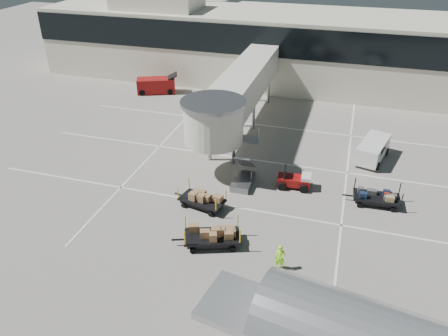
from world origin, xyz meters
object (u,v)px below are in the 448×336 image
at_px(minivan, 373,148).
at_px(suitcase_cart, 377,198).
at_px(box_cart_far, 203,201).
at_px(ground_worker, 280,258).
at_px(baggage_tug, 295,180).
at_px(box_cart_near, 210,235).
at_px(belt_loader, 156,86).

bearing_deg(minivan, suitcase_cart, -72.50).
xyz_separation_m(box_cart_far, ground_worker, (6.15, -4.47, 0.24)).
height_order(baggage_tug, box_cart_near, box_cart_near).
relative_size(baggage_tug, box_cart_far, 0.64).
bearing_deg(baggage_tug, box_cart_far, -145.80).
distance_m(baggage_tug, box_cart_far, 7.19).
height_order(box_cart_far, ground_worker, ground_worker).
height_order(baggage_tug, belt_loader, belt_loader).
relative_size(suitcase_cart, box_cart_far, 1.00).
height_order(ground_worker, belt_loader, belt_loader).
bearing_deg(belt_loader, minivan, -44.45).
bearing_deg(suitcase_cart, baggage_tug, 171.11).
relative_size(suitcase_cart, minivan, 0.84).
relative_size(ground_worker, minivan, 0.35).
xyz_separation_m(ground_worker, minivan, (4.98, 15.18, 0.18)).
bearing_deg(belt_loader, box_cart_near, -81.75).
height_order(suitcase_cart, box_cart_far, suitcase_cart).
bearing_deg(ground_worker, belt_loader, 122.58).
height_order(ground_worker, minivan, minivan).
relative_size(suitcase_cart, box_cart_near, 0.93).
xyz_separation_m(baggage_tug, suitcase_cart, (5.80, -0.61, -0.03)).
xyz_separation_m(baggage_tug, minivan, (5.49, 6.24, 0.42)).
bearing_deg(suitcase_cart, ground_worker, -125.27).
xyz_separation_m(minivan, belt_loader, (-23.66, 9.40, -0.16)).
bearing_deg(suitcase_cart, belt_loader, 142.97).
bearing_deg(suitcase_cart, box_cart_far, -164.21).
distance_m(ground_worker, belt_loader, 30.87).
bearing_deg(box_cart_near, minivan, 36.29).
height_order(box_cart_far, belt_loader, belt_loader).
height_order(minivan, belt_loader, belt_loader).
bearing_deg(ground_worker, baggage_tug, 88.63).
distance_m(minivan, belt_loader, 25.46).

